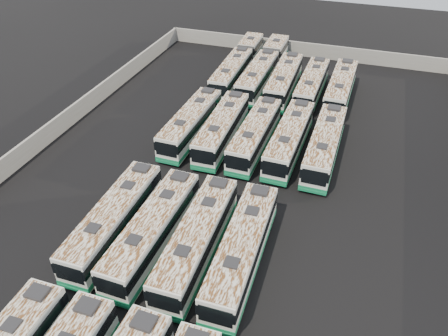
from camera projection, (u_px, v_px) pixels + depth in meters
ground at (236, 193)px, 41.24m from camera, size 140.00×140.00×0.00m
perimeter_wall at (236, 184)px, 40.59m from camera, size 45.20×73.20×2.20m
bus_midfront_far_left at (114, 220)px, 35.58m from camera, size 2.84×12.63×3.55m
bus_midfront_left at (153, 230)px, 34.56m from camera, size 2.90×12.71×3.57m
bus_midfront_center at (197, 240)px, 33.69m from camera, size 2.97×12.85×3.61m
bus_midfront_right at (242, 250)px, 32.83m from camera, size 2.99×12.84×3.60m
bus_midback_far_left at (191, 123)px, 48.37m from camera, size 2.85×12.53×3.52m
bus_midback_left at (222, 128)px, 47.41m from camera, size 2.98×12.67×3.55m
bus_midback_center at (255, 134)px, 46.45m from camera, size 2.81×12.43×3.49m
bus_midback_right at (289, 139)px, 45.66m from camera, size 2.96×12.71×3.57m
bus_midback_far_right at (325, 145)px, 44.65m from camera, size 2.84×12.77×3.59m
bus_back_far_left at (238, 64)px, 61.92m from camera, size 3.06×19.35×3.50m
bus_back_left at (264, 68)px, 60.86m from camera, size 2.73×19.74×3.58m
bus_back_center at (284, 81)px, 57.21m from camera, size 2.98×12.91×3.63m
bus_back_right at (311, 85)px, 56.38m from camera, size 2.75×12.31×3.46m
bus_back_far_right at (340, 88)px, 55.50m from camera, size 2.92×12.72×3.57m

